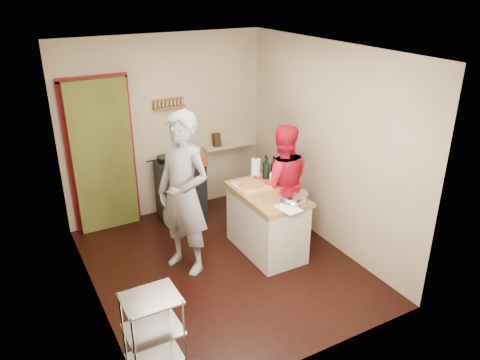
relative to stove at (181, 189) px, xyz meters
name	(u,v)px	position (x,y,z in m)	size (l,w,h in m)	color
floor	(223,265)	(-0.05, -1.42, -0.45)	(3.50, 3.50, 0.00)	black
back_wall	(122,145)	(-0.69, 0.36, 0.68)	(3.00, 0.44, 2.60)	tan
left_wall	(85,195)	(-1.55, -1.42, 0.85)	(0.04, 3.50, 2.60)	tan
right_wall	(326,146)	(1.45, -1.42, 0.85)	(0.04, 3.50, 2.60)	tan
ceiling	(219,48)	(-0.05, -1.42, 2.16)	(3.00, 3.50, 0.02)	white
stove	(181,189)	(0.00, 0.00, 0.00)	(0.60, 0.63, 1.00)	black
wire_shelving	(153,330)	(-1.33, -2.62, -0.01)	(0.48, 0.40, 0.80)	silver
island	(267,220)	(0.61, -1.39, 0.00)	(0.65, 1.21, 1.15)	beige
person_stripe	(184,195)	(-0.44, -1.24, 0.53)	(0.71, 0.47, 1.96)	#B5B4BA
person_red	(282,183)	(0.95, -1.18, 0.35)	(0.78, 0.60, 1.60)	red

